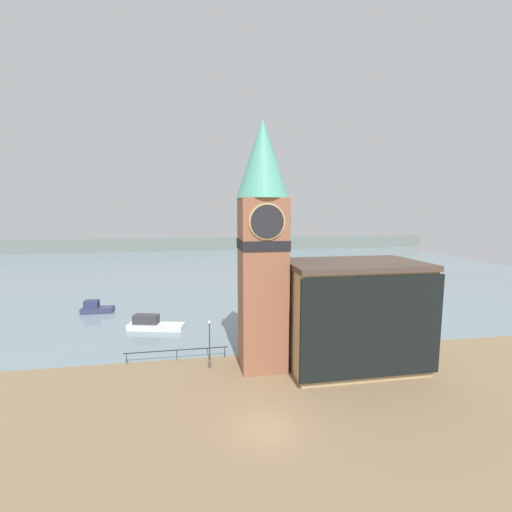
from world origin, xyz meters
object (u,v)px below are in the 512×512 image
Objects in this scene: boat_near at (153,324)px; boat_far at (96,308)px; mooring_bollard_near at (210,364)px; lamp_post at (209,334)px; pier_building at (353,314)px; clock_tower at (263,240)px.

boat_near is 12.71m from boat_far.
lamp_post reaches higher than mooring_bollard_near.
pier_building is at bearing -36.20° from boat_far.
clock_tower reaches higher than boat_far.
mooring_bollard_near is (-4.99, 0.48, -11.74)m from clock_tower.
boat_near is 10.54× the size of mooring_bollard_near.
boat_far is (-20.73, 21.36, -11.43)m from clock_tower.
lamp_post is at bearing -50.09° from boat_far.
boat_far is 1.03× the size of lamp_post.
lamp_post is (-4.92, 1.42, -9.14)m from clock_tower.
clock_tower reaches higher than lamp_post.
mooring_bollard_near is 0.16× the size of lamp_post.
clock_tower is 3.15× the size of boat_near.
clock_tower is 5.13× the size of boat_far.
boat_far is at bearing 134.13° from clock_tower.
clock_tower reaches higher than mooring_bollard_near.
mooring_bollard_near is (15.74, -20.89, -0.31)m from boat_far.
lamp_post is (-13.43, 2.66, -2.08)m from pier_building.
pier_building is 14.39m from mooring_bollard_near.
clock_tower is at bearing -44.36° from boat_far.
pier_building reaches higher than boat_far.
boat_far is (-9.12, 8.85, 0.01)m from boat_near.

